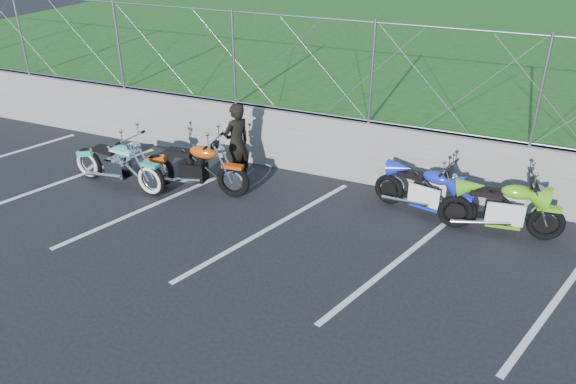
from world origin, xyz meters
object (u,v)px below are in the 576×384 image
at_px(naked_orange, 196,169).
at_px(person_standing, 237,144).
at_px(sportbike_green, 503,210).
at_px(cruiser_turquoise, 119,166).
at_px(sportbike_blue, 426,193).

distance_m(naked_orange, person_standing, 0.96).
distance_m(naked_orange, sportbike_green, 5.79).
xyz_separation_m(cruiser_turquoise, sportbike_blue, (5.92, 1.32, -0.02)).
distance_m(sportbike_blue, person_standing, 3.86).
relative_size(naked_orange, person_standing, 1.36).
relative_size(cruiser_turquoise, sportbike_green, 1.11).
height_order(cruiser_turquoise, person_standing, person_standing).
bearing_deg(sportbike_green, person_standing, 172.80).
bearing_deg(sportbike_green, naked_orange, 179.71).
relative_size(naked_orange, sportbike_green, 1.10).
relative_size(cruiser_turquoise, sportbike_blue, 1.18).
distance_m(sportbike_green, sportbike_blue, 1.37).
xyz_separation_m(sportbike_green, sportbike_blue, (-1.36, 0.17, -0.02)).
bearing_deg(sportbike_green, sportbike_blue, 165.74).
height_order(sportbike_blue, person_standing, person_standing).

